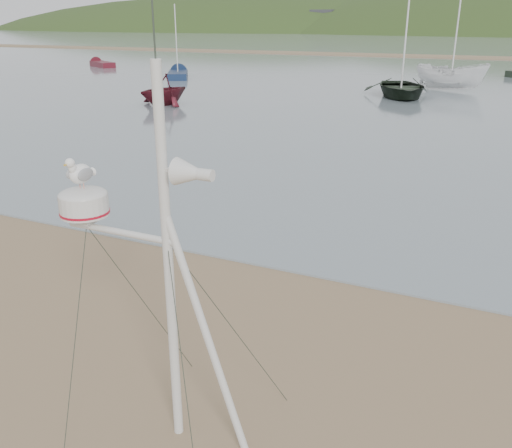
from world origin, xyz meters
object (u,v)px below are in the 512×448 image
at_px(boat_dark, 405,50).
at_px(boat_white, 454,54).
at_px(boat_red, 163,75).
at_px(dinghy_red_far, 98,64).
at_px(mast_rig, 166,342).
at_px(sailboat_blue_near, 179,73).

relative_size(boat_dark, boat_white, 1.18).
height_order(boat_red, boat_white, boat_white).
xyz_separation_m(boat_white, dinghy_red_far, (-34.49, 6.09, -2.06)).
bearing_deg(boat_dark, boat_red, -162.89).
relative_size(mast_rig, boat_red, 1.57).
distance_m(boat_white, sailboat_blue_near, 21.50).
height_order(mast_rig, dinghy_red_far, mast_rig).
bearing_deg(mast_rig, dinghy_red_far, 131.18).
xyz_separation_m(boat_red, sailboat_blue_near, (-8.14, 14.08, -1.30)).
bearing_deg(boat_white, mast_rig, -171.16).
relative_size(boat_red, boat_white, 0.68).
distance_m(boat_red, sailboat_blue_near, 16.32).
bearing_deg(sailboat_blue_near, boat_red, -59.98).
bearing_deg(boat_red, boat_dark, 53.20).
bearing_deg(boat_white, dinghy_red_far, 87.22).
bearing_deg(dinghy_red_far, boat_dark, -18.86).
xyz_separation_m(boat_dark, sailboat_blue_near, (-19.14, 5.45, -2.47)).
bearing_deg(boat_white, boat_red, 142.86).
height_order(boat_white, dinghy_red_far, boat_white).
bearing_deg(mast_rig, boat_white, 91.61).
xyz_separation_m(boat_dark, boat_white, (2.26, 4.92, -0.42)).
bearing_deg(boat_red, mast_rig, -40.66).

